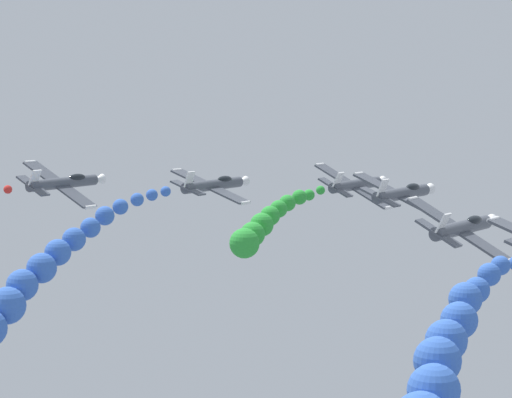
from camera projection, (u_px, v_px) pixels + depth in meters
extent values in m
cylinder|color=#474C56|center=(356.00, 185.00, 118.66)|extent=(1.47, 9.00, 1.47)
cone|color=white|center=(380.00, 181.00, 122.78)|extent=(1.39, 1.20, 1.39)
cube|color=#474C56|center=(353.00, 186.00, 118.37)|extent=(8.37, 1.90, 4.14)
cylinder|color=white|center=(319.00, 165.00, 120.56)|extent=(0.48, 1.40, 0.48)
cylinder|color=white|center=(388.00, 208.00, 116.19)|extent=(0.48, 1.40, 0.48)
cube|color=#474C56|center=(335.00, 187.00, 115.41)|extent=(3.50, 1.20, 1.80)
cube|color=white|center=(338.00, 180.00, 115.01)|extent=(0.82, 1.10, 1.50)
ellipsoid|color=black|center=(366.00, 179.00, 119.94)|extent=(1.02, 2.20, 0.98)
sphere|color=green|center=(321.00, 190.00, 112.88)|extent=(0.89, 0.89, 0.89)
sphere|color=green|center=(309.00, 195.00, 111.29)|extent=(1.10, 1.10, 1.10)
sphere|color=green|center=(299.00, 197.00, 109.52)|extent=(1.44, 1.44, 1.44)
sphere|color=green|center=(287.00, 203.00, 107.93)|extent=(1.57, 1.57, 1.57)
sphere|color=green|center=(279.00, 209.00, 106.11)|extent=(1.63, 1.63, 1.63)
sphere|color=green|center=(270.00, 216.00, 104.25)|extent=(1.82, 1.82, 1.82)
sphere|color=green|center=(262.00, 225.00, 102.38)|extent=(2.13, 2.13, 2.13)
sphere|color=green|center=(253.00, 234.00, 100.55)|extent=(2.20, 2.20, 2.20)
sphere|color=green|center=(244.00, 243.00, 98.62)|extent=(2.62, 2.62, 2.62)
cylinder|color=#474C56|center=(213.00, 185.00, 116.47)|extent=(1.38, 9.00, 1.38)
cone|color=white|center=(242.00, 181.00, 120.59)|extent=(1.31, 1.20, 1.31)
cube|color=#474C56|center=(210.00, 186.00, 116.18)|extent=(8.81, 1.90, 2.99)
cylinder|color=white|center=(176.00, 170.00, 118.56)|extent=(0.45, 1.40, 0.45)
cylinder|color=white|center=(245.00, 203.00, 113.79)|extent=(0.45, 1.40, 0.45)
cube|color=#474C56|center=(188.00, 188.00, 113.22)|extent=(3.67, 1.20, 1.34)
cube|color=white|center=(189.00, 179.00, 112.89)|extent=(0.62, 1.10, 1.57)
ellipsoid|color=black|center=(225.00, 179.00, 117.79)|extent=(0.98, 2.20, 0.91)
sphere|color=blue|center=(166.00, 191.00, 110.68)|extent=(1.01, 1.01, 1.01)
sphere|color=blue|center=(152.00, 195.00, 108.76)|extent=(1.13, 1.13, 1.13)
sphere|color=blue|center=(137.00, 200.00, 106.89)|extent=(1.26, 1.26, 1.26)
sphere|color=blue|center=(120.00, 207.00, 105.16)|extent=(1.46, 1.46, 1.46)
sphere|color=blue|center=(105.00, 216.00, 103.31)|extent=(1.75, 1.75, 1.75)
sphere|color=blue|center=(90.00, 228.00, 101.37)|extent=(1.80, 1.80, 1.80)
sphere|color=blue|center=(74.00, 239.00, 99.52)|extent=(2.07, 2.07, 2.07)
sphere|color=blue|center=(58.00, 252.00, 97.63)|extent=(2.28, 2.28, 2.28)
sphere|color=blue|center=(42.00, 268.00, 95.71)|extent=(2.55, 2.55, 2.55)
sphere|color=blue|center=(22.00, 285.00, 93.97)|extent=(2.65, 2.65, 2.65)
sphere|color=blue|center=(7.00, 306.00, 91.91)|extent=(3.04, 3.04, 3.04)
cylinder|color=#474C56|center=(402.00, 194.00, 103.87)|extent=(1.43, 9.00, 1.43)
cone|color=white|center=(428.00, 189.00, 107.99)|extent=(1.36, 1.20, 1.36)
cube|color=#474C56|center=(399.00, 195.00, 103.58)|extent=(8.63, 1.90, 3.54)
cylinder|color=white|center=(358.00, 174.00, 105.87)|extent=(0.47, 1.40, 0.47)
cylinder|color=white|center=(442.00, 217.00, 101.28)|extent=(0.47, 1.40, 0.47)
cube|color=#474C56|center=(380.00, 197.00, 100.62)|extent=(3.60, 1.20, 1.56)
cube|color=white|center=(383.00, 188.00, 100.25)|extent=(0.72, 1.10, 1.54)
ellipsoid|color=black|center=(413.00, 187.00, 105.17)|extent=(1.00, 2.20, 0.94)
cylinder|color=#474C56|center=(63.00, 183.00, 113.77)|extent=(1.47, 9.00, 1.47)
cone|color=white|center=(98.00, 179.00, 117.89)|extent=(1.40, 1.20, 1.40)
cube|color=#474C56|center=(59.00, 184.00, 113.48)|extent=(8.36, 1.90, 4.16)
cylinder|color=white|center=(30.00, 162.00, 115.66)|extent=(0.48, 1.40, 0.48)
cylinder|color=white|center=(90.00, 207.00, 111.30)|extent=(0.48, 1.40, 0.48)
cube|color=#474C56|center=(33.00, 186.00, 110.52)|extent=(3.50, 1.20, 1.81)
cube|color=white|center=(35.00, 178.00, 110.12)|extent=(0.82, 1.10, 1.50)
ellipsoid|color=black|center=(77.00, 177.00, 115.05)|extent=(1.02, 2.20, 0.98)
sphere|color=red|center=(8.00, 189.00, 107.95)|extent=(0.82, 0.82, 0.82)
cylinder|color=#474C56|center=(462.00, 228.00, 89.20)|extent=(1.48, 9.00, 1.48)
cone|color=white|center=(489.00, 221.00, 93.32)|extent=(1.41, 1.20, 1.41)
cube|color=#474C56|center=(459.00, 230.00, 88.91)|extent=(8.25, 1.90, 4.39)
cylinder|color=white|center=(412.00, 199.00, 91.05)|extent=(0.49, 1.40, 0.49)
cylinder|color=white|center=(508.00, 261.00, 86.77)|extent=(0.49, 1.40, 0.49)
cube|color=#474C56|center=(439.00, 233.00, 85.95)|extent=(3.46, 1.20, 1.91)
cube|color=white|center=(443.00, 223.00, 85.53)|extent=(0.86, 1.10, 1.49)
ellipsoid|color=black|center=(474.00, 220.00, 90.47)|extent=(1.03, 2.20, 0.99)
cylinder|color=white|center=(493.00, 220.00, 76.89)|extent=(0.46, 1.40, 0.46)
sphere|color=blue|center=(500.00, 266.00, 67.23)|extent=(1.16, 1.16, 1.16)
sphere|color=blue|center=(489.00, 275.00, 65.33)|extent=(1.34, 1.34, 1.34)
sphere|color=blue|center=(477.00, 290.00, 63.48)|extent=(1.47, 1.47, 1.47)
sphere|color=blue|center=(465.00, 299.00, 61.54)|extent=(1.83, 1.83, 1.83)
sphere|color=blue|center=(459.00, 320.00, 59.46)|extent=(1.98, 1.98, 1.98)
sphere|color=blue|center=(446.00, 340.00, 57.56)|extent=(2.16, 2.16, 2.16)
sphere|color=blue|center=(437.00, 361.00, 55.50)|extent=(2.36, 2.36, 2.36)
sphere|color=blue|center=(434.00, 390.00, 53.30)|extent=(2.52, 2.52, 2.52)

